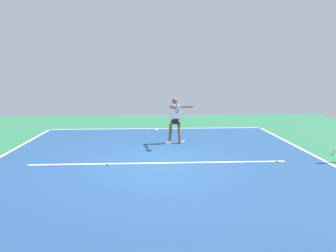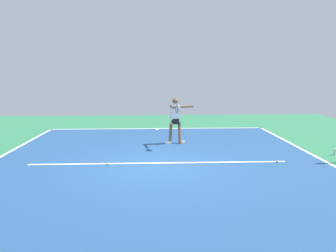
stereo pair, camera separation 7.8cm
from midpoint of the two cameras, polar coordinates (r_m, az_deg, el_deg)
ground_plane at (r=8.66m, az=-1.51°, el=-7.44°), size 20.52×20.52×0.00m
court_surface at (r=8.66m, az=-1.51°, el=-7.42°), size 10.05×11.49×0.00m
court_line_baseline_near at (r=14.20m, az=-1.88°, el=-0.48°), size 10.05×0.10×0.01m
court_line_sideline_left at (r=10.05m, az=28.35°, el=-6.18°), size 0.10×11.49×0.01m
court_line_service at (r=8.84m, az=-1.53°, el=-7.04°), size 7.53×0.10×0.01m
court_line_centre_mark at (r=14.00m, az=-1.87°, el=-0.63°), size 0.10×0.30×0.01m
tennis_player at (r=11.03m, az=1.65°, el=1.58°), size 1.07×1.22×1.71m
tennis_ball_near_player at (r=8.82m, az=-11.19°, el=-7.08°), size 0.07×0.07×0.07m
tennis_ball_far_corner at (r=9.47m, az=20.32°, el=-6.34°), size 0.07×0.07×0.07m
water_bottle at (r=11.05m, az=29.34°, el=-4.29°), size 0.07×0.07×0.22m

